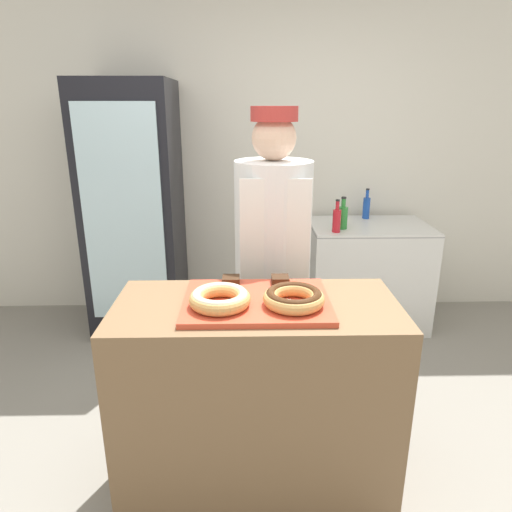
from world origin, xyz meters
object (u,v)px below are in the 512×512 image
object	(u,v)px
brownie_back_right	(280,280)
chest_freezer	(366,274)
serving_tray	(257,301)
bottle_red	(337,220)
donut_light_glaze	(220,298)
bottle_green	(343,216)
bottle_blue	(366,207)
donut_chocolate_glaze	(294,297)
brownie_back_left	(231,280)
baker_person	(273,264)
beverage_fridge	(135,211)

from	to	relation	value
brownie_back_right	chest_freezer	xyz separation A→B (m)	(0.83, 1.55, -0.57)
serving_tray	bottle_red	size ratio (longest dim) A/B	2.48
donut_light_glaze	bottle_red	size ratio (longest dim) A/B	1.02
donut_light_glaze	chest_freezer	xyz separation A→B (m)	(1.09, 1.80, -0.58)
bottle_green	bottle_blue	size ratio (longest dim) A/B	0.98
bottle_red	donut_chocolate_glaze	bearing A→B (deg)	-106.85
donut_light_glaze	bottle_green	world-z (taller)	bottle_green
serving_tray	brownie_back_right	bearing A→B (deg)	57.59
brownie_back_left	baker_person	xyz separation A→B (m)	(0.22, 0.44, -0.08)
donut_chocolate_glaze	brownie_back_right	world-z (taller)	donut_chocolate_glaze
chest_freezer	bottle_blue	xyz separation A→B (m)	(0.02, 0.21, 0.52)
serving_tray	bottle_red	distance (m)	1.64
brownie_back_right	baker_person	bearing A→B (deg)	91.21
bottle_blue	chest_freezer	bearing A→B (deg)	-94.21
brownie_back_right	beverage_fridge	size ratio (longest dim) A/B	0.04
bottle_blue	brownie_back_left	bearing A→B (deg)	-121.25
serving_tray	donut_light_glaze	distance (m)	0.17
donut_light_glaze	bottle_green	bearing A→B (deg)	63.40
baker_person	bottle_red	bearing A→B (deg)	59.73
donut_chocolate_glaze	brownie_back_right	bearing A→B (deg)	98.53
donut_light_glaze	beverage_fridge	size ratio (longest dim) A/B	0.13
serving_tray	chest_freezer	world-z (taller)	serving_tray
donut_light_glaze	brownie_back_right	xyz separation A→B (m)	(0.26, 0.24, -0.02)
brownie_back_left	bottle_green	xyz separation A→B (m)	(0.81, 1.44, -0.05)
chest_freezer	bottle_blue	bearing A→B (deg)	85.79
bottle_red	bottle_green	world-z (taller)	same
donut_light_glaze	donut_chocolate_glaze	bearing A→B (deg)	0.00
donut_chocolate_glaze	baker_person	size ratio (longest dim) A/B	0.14
brownie_back_right	brownie_back_left	bearing A→B (deg)	180.00
donut_chocolate_glaze	serving_tray	bearing A→B (deg)	155.56
donut_chocolate_glaze	brownie_back_left	xyz separation A→B (m)	(-0.26, 0.24, -0.02)
brownie_back_right	bottle_green	xyz separation A→B (m)	(0.58, 1.44, -0.05)
donut_chocolate_glaze	bottle_red	world-z (taller)	bottle_red
brownie_back_right	chest_freezer	size ratio (longest dim) A/B	0.08
serving_tray	bottle_green	xyz separation A→B (m)	(0.69, 1.62, -0.02)
serving_tray	bottle_green	size ratio (longest dim) A/B	2.48
bottle_red	serving_tray	bearing A→B (deg)	-112.53
brownie_back_right	donut_light_glaze	bearing A→B (deg)	-136.89
baker_person	bottle_green	xyz separation A→B (m)	(0.59, 1.00, 0.03)
serving_tray	chest_freezer	bearing A→B (deg)	61.46
bottle_green	bottle_blue	bearing A→B (deg)	50.89
beverage_fridge	brownie_back_right	bearing A→B (deg)	-56.67
donut_light_glaze	bottle_blue	xyz separation A→B (m)	(1.11, 2.01, -0.07)
donut_chocolate_glaze	brownie_back_right	distance (m)	0.25
serving_tray	donut_chocolate_glaze	world-z (taller)	donut_chocolate_glaze
bottle_blue	brownie_back_right	bearing A→B (deg)	-115.61
chest_freezer	bottle_blue	size ratio (longest dim) A/B	3.76
bottle_red	bottle_green	bearing A→B (deg)	56.86
donut_light_glaze	donut_chocolate_glaze	distance (m)	0.30
brownie_back_left	bottle_blue	xyz separation A→B (m)	(1.07, 1.76, -0.05)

